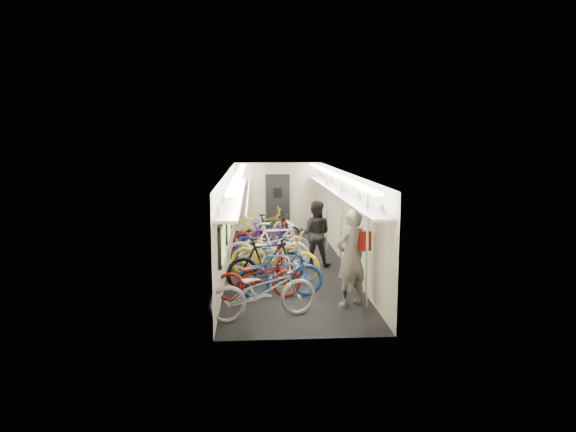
{
  "coord_description": "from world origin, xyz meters",
  "views": [
    {
      "loc": [
        -0.82,
        -12.94,
        3.25
      ],
      "look_at": [
        0.09,
        0.81,
        1.15
      ],
      "focal_mm": 32.0,
      "sensor_mm": 36.0,
      "label": 1
    }
  ],
  "objects": [
    {
      "name": "bicycle_7",
      "position": [
        -0.51,
        0.65,
        0.51
      ],
      "size": [
        1.72,
        0.6,
        1.01
      ],
      "primitive_type": "imported",
      "rotation": [
        0.0,
        0.0,
        1.65
      ],
      "color": "#1E1DAE",
      "rests_on": "ground"
    },
    {
      "name": "bicycle_1",
      "position": [
        -0.31,
        -2.74,
        0.54
      ],
      "size": [
        1.81,
        0.59,
        1.07
      ],
      "primitive_type": "imported",
      "rotation": [
        0.0,
        0.0,
        1.62
      ],
      "color": "#1B46A4",
      "rests_on": "ground"
    },
    {
      "name": "bicycle_4",
      "position": [
        -0.37,
        -1.46,
        0.57
      ],
      "size": [
        2.29,
        1.53,
        1.14
      ],
      "primitive_type": "imported",
      "rotation": [
        0.0,
        0.0,
        1.18
      ],
      "color": "yellow",
      "rests_on": "ground"
    },
    {
      "name": "backpack",
      "position": [
        1.29,
        -3.34,
        1.28
      ],
      "size": [
        0.29,
        0.22,
        0.38
      ],
      "primitive_type": "cube",
      "rotation": [
        0.0,
        0.0,
        0.34
      ],
      "color": "#A01610",
      "rests_on": "passenger_near"
    },
    {
      "name": "bicycle_9",
      "position": [
        -0.31,
        1.59,
        0.56
      ],
      "size": [
        1.92,
        1.04,
        1.11
      ],
      "primitive_type": "imported",
      "rotation": [
        0.0,
        0.0,
        1.87
      ],
      "color": "black",
      "rests_on": "ground"
    },
    {
      "name": "bicycle_2",
      "position": [
        -0.75,
        -2.85,
        0.46
      ],
      "size": [
        1.82,
        0.86,
        0.92
      ],
      "primitive_type": "imported",
      "rotation": [
        0.0,
        0.0,
        1.72
      ],
      "color": "maroon",
      "rests_on": "ground"
    },
    {
      "name": "bicycle_8",
      "position": [
        -0.52,
        0.95,
        0.51
      ],
      "size": [
        2.07,
        1.29,
        1.03
      ],
      "primitive_type": "imported",
      "rotation": [
        0.0,
        0.0,
        1.23
      ],
      "color": "maroon",
      "rests_on": "ground"
    },
    {
      "name": "bicycle_10",
      "position": [
        -0.59,
        3.02,
        0.54
      ],
      "size": [
        2.1,
        0.86,
        1.08
      ],
      "primitive_type": "imported",
      "rotation": [
        0.0,
        0.0,
        1.64
      ],
      "color": "gold",
      "rests_on": "ground"
    },
    {
      "name": "passenger_near",
      "position": [
        1.04,
        -3.34,
        0.95
      ],
      "size": [
        0.83,
        0.74,
        1.91
      ],
      "primitive_type": "imported",
      "rotation": [
        0.0,
        0.0,
        3.66
      ],
      "color": "gray",
      "rests_on": "ground"
    },
    {
      "name": "bicycle_5",
      "position": [
        -0.28,
        -0.06,
        0.57
      ],
      "size": [
        1.95,
        0.9,
        1.13
      ],
      "primitive_type": "imported",
      "rotation": [
        0.0,
        0.0,
        1.77
      ],
      "color": "white",
      "rests_on": "ground"
    },
    {
      "name": "bicycle_3",
      "position": [
        -0.56,
        -1.99,
        0.57
      ],
      "size": [
        1.95,
        1.22,
        1.14
      ],
      "primitive_type": "imported",
      "rotation": [
        0.0,
        0.0,
        1.97
      ],
      "color": "black",
      "rests_on": "ground"
    },
    {
      "name": "passenger_mid",
      "position": [
        0.72,
        -0.18,
        0.84
      ],
      "size": [
        0.95,
        0.82,
        1.68
      ],
      "primitive_type": "imported",
      "rotation": [
        0.0,
        0.0,
        2.89
      ],
      "color": "black",
      "rests_on": "ground"
    },
    {
      "name": "bicycle_0",
      "position": [
        -0.67,
        -3.99,
        0.53
      ],
      "size": [
        2.13,
        1.22,
        1.06
      ],
      "primitive_type": "imported",
      "rotation": [
        0.0,
        0.0,
        1.84
      ],
      "color": "#9D9CA0",
      "rests_on": "ground"
    },
    {
      "name": "train_car_shell",
      "position": [
        -0.36,
        0.71,
        1.66
      ],
      "size": [
        10.0,
        10.0,
        10.0
      ],
      "color": "black",
      "rests_on": "ground"
    },
    {
      "name": "bicycle_6",
      "position": [
        -0.49,
        -0.46,
        0.55
      ],
      "size": [
        2.15,
        0.89,
        1.1
      ],
      "primitive_type": "imported",
      "rotation": [
        0.0,
        0.0,
        1.49
      ],
      "color": "silver",
      "rests_on": "ground"
    }
  ]
}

